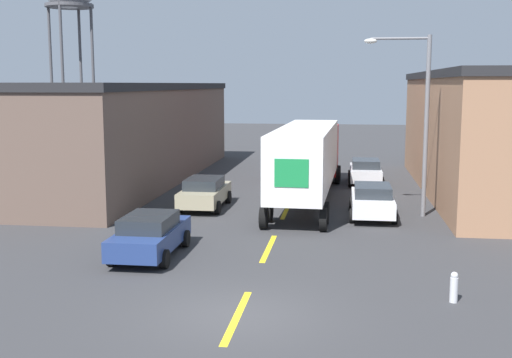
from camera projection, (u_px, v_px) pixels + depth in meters
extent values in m
plane|color=#333335|center=(238.00, 315.00, 16.59)|extent=(160.00, 160.00, 0.00)
cube|color=yellow|center=(237.00, 316.00, 16.49)|extent=(0.20, 3.91, 0.01)
cube|color=yellow|center=(269.00, 248.00, 23.33)|extent=(0.20, 3.91, 0.01)
cube|color=yellow|center=(286.00, 211.00, 30.16)|extent=(0.20, 3.91, 0.01)
cube|color=brown|center=(92.00, 135.00, 39.93)|extent=(11.74, 26.44, 5.58)
cube|color=#232326|center=(91.00, 86.00, 39.49)|extent=(11.94, 26.64, 0.40)
cube|color=#B21919|center=(318.00, 150.00, 39.05)|extent=(2.43, 3.21, 2.96)
cube|color=white|center=(306.00, 156.00, 31.12)|extent=(2.85, 12.45, 2.80)
cube|color=#198442|center=(291.00, 173.00, 25.07)|extent=(1.35, 0.07, 1.12)
cylinder|color=black|center=(338.00, 173.00, 39.45)|extent=(0.31, 0.97, 0.96)
cylinder|color=black|center=(299.00, 172.00, 39.85)|extent=(0.31, 0.97, 0.96)
cylinder|color=black|center=(337.00, 176.00, 38.22)|extent=(0.31, 0.97, 0.96)
cylinder|color=black|center=(296.00, 175.00, 38.63)|extent=(0.31, 0.97, 0.96)
cylinder|color=black|center=(326.00, 213.00, 27.32)|extent=(0.31, 0.97, 0.96)
cylinder|color=black|center=(269.00, 211.00, 27.73)|extent=(0.31, 0.97, 0.96)
cylinder|color=black|center=(323.00, 220.00, 25.95)|extent=(0.31, 0.97, 0.96)
cylinder|color=black|center=(264.00, 218.00, 26.36)|extent=(0.31, 0.97, 0.96)
cube|color=silver|center=(365.00, 173.00, 38.32)|extent=(1.79, 4.50, 0.69)
cube|color=#23282D|center=(366.00, 163.00, 38.10)|extent=(1.58, 2.34, 0.48)
cylinder|color=black|center=(379.00, 176.00, 39.62)|extent=(0.22, 0.62, 0.62)
cylinder|color=black|center=(350.00, 175.00, 39.86)|extent=(0.22, 0.62, 0.62)
cylinder|color=black|center=(382.00, 182.00, 36.88)|extent=(0.22, 0.62, 0.62)
cylinder|color=black|center=(350.00, 182.00, 37.12)|extent=(0.22, 0.62, 0.62)
cube|color=tan|center=(205.00, 195.00, 30.83)|extent=(1.79, 4.50, 0.69)
cube|color=#23282D|center=(204.00, 183.00, 30.61)|extent=(1.58, 2.34, 0.48)
cylinder|color=black|center=(228.00, 197.00, 32.13)|extent=(0.22, 0.62, 0.62)
cylinder|color=black|center=(193.00, 196.00, 32.37)|extent=(0.22, 0.62, 0.62)
cylinder|color=black|center=(218.00, 207.00, 29.39)|extent=(0.22, 0.62, 0.62)
cylinder|color=black|center=(180.00, 206.00, 29.64)|extent=(0.22, 0.62, 0.62)
cube|color=silver|center=(372.00, 203.00, 28.72)|extent=(1.79, 4.50, 0.69)
cube|color=#23282D|center=(373.00, 190.00, 28.50)|extent=(1.58, 2.34, 0.48)
cylinder|color=black|center=(390.00, 205.00, 30.01)|extent=(0.22, 0.62, 0.62)
cylinder|color=black|center=(351.00, 204.00, 30.26)|extent=(0.22, 0.62, 0.62)
cylinder|color=black|center=(395.00, 217.00, 27.28)|extent=(0.22, 0.62, 0.62)
cylinder|color=black|center=(352.00, 216.00, 27.52)|extent=(0.22, 0.62, 0.62)
cube|color=navy|center=(150.00, 238.00, 22.21)|extent=(1.79, 4.50, 0.69)
cube|color=#23282D|center=(149.00, 222.00, 21.99)|extent=(1.58, 2.34, 0.48)
cylinder|color=black|center=(186.00, 238.00, 23.50)|extent=(0.22, 0.62, 0.62)
cylinder|color=black|center=(138.00, 237.00, 23.75)|extent=(0.22, 0.62, 0.62)
cylinder|color=black|center=(165.00, 259.00, 20.77)|extent=(0.22, 0.62, 0.62)
cylinder|color=black|center=(112.00, 257.00, 21.01)|extent=(0.22, 0.62, 0.62)
cylinder|color=#47474C|center=(93.00, 75.00, 61.77)|extent=(0.28, 0.28, 13.49)
cylinder|color=#47474C|center=(81.00, 76.00, 64.15)|extent=(0.28, 0.28, 13.49)
cylinder|color=#47474C|center=(51.00, 75.00, 62.34)|extent=(0.28, 0.28, 13.49)
cylinder|color=#47474C|center=(63.00, 75.00, 59.97)|extent=(0.28, 0.28, 13.49)
cylinder|color=#4C4C51|center=(69.00, 6.00, 61.09)|extent=(4.55, 4.55, 0.30)
cylinder|color=slate|center=(426.00, 127.00, 28.39)|extent=(0.20, 0.20, 8.04)
cylinder|color=slate|center=(400.00, 38.00, 27.99)|extent=(2.53, 0.11, 0.11)
ellipsoid|color=silver|center=(371.00, 41.00, 28.18)|extent=(0.56, 0.32, 0.22)
cylinder|color=silver|center=(454.00, 290.00, 17.52)|extent=(0.22, 0.22, 0.70)
sphere|color=silver|center=(455.00, 275.00, 17.46)|extent=(0.20, 0.20, 0.20)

